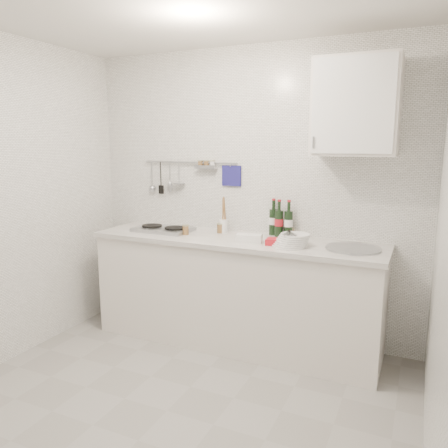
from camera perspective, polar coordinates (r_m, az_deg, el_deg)
name	(u,v)px	position (r m, az deg, el deg)	size (l,w,h in m)	color
floor	(167,411)	(3.07, -7.48, -23.06)	(3.00, 3.00, 0.00)	gray
back_wall	(249,195)	(3.84, 3.26, 3.87)	(3.00, 0.02, 2.50)	silver
wall_right	(446,243)	(2.20, 26.98, -2.25)	(0.02, 2.80, 2.50)	silver
counter	(236,294)	(3.75, 1.53, -9.11)	(2.44, 0.64, 0.96)	silver
wall_rail	(187,173)	(4.05, -4.82, 6.69)	(0.98, 0.09, 0.34)	#93969B
wall_cabinet	(356,107)	(3.41, 16.88, 14.40)	(0.60, 0.38, 0.70)	silver
plate_stack_hob	(174,229)	(3.94, -6.53, -0.66)	(0.32, 0.32, 0.03)	#5373BD
plate_stack_sink	(292,240)	(3.35, 8.85, -2.11)	(0.28, 0.27, 0.11)	white
wine_bottles	(280,218)	(3.69, 7.35, 0.79)	(0.22, 0.12, 0.31)	black
butter_dish	(249,238)	(3.47, 3.29, -1.85)	(0.20, 0.10, 0.06)	white
strawberry_punnet	(274,242)	(3.39, 6.54, -2.31)	(0.12, 0.12, 0.05)	red
utensil_crock	(224,224)	(3.82, -0.06, -0.03)	(0.08, 0.08, 0.32)	white
jar_a	(221,228)	(3.82, -0.44, -0.51)	(0.07, 0.07, 0.09)	brown
jar_b	(290,232)	(3.70, 8.64, -1.05)	(0.07, 0.07, 0.08)	brown
jar_c	(294,237)	(3.54, 9.18, -1.68)	(0.06, 0.06, 0.07)	brown
jar_d	(186,230)	(3.75, -5.04, -0.74)	(0.06, 0.06, 0.09)	brown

